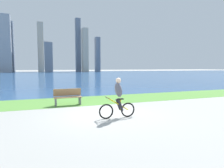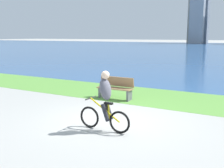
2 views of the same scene
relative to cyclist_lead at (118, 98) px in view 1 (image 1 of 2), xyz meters
The scene contains 6 objects.
ground_plane 1.26m from the cyclist_lead, 107.59° to the left, with size 300.00×300.00×0.00m, color #9E9E99.
grass_strip_bayside 4.69m from the cyclist_lead, 93.57° to the left, with size 120.00×3.43×0.01m, color #59933D.
bay_water_surface 50.25m from the cyclist_lead, 90.33° to the left, with size 300.00×87.84×0.00m, color #2D568C.
cyclist_lead is the anchor object (origin of this frame).
bench_near_path 3.86m from the cyclist_lead, 114.36° to the left, with size 1.50×0.47×0.90m.
city_skyline_far_shore 85.10m from the cyclist_lead, 91.73° to the left, with size 44.13×12.52×24.34m.
Camera 1 is at (-2.66, -8.32, 2.08)m, focal length 31.64 mm.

